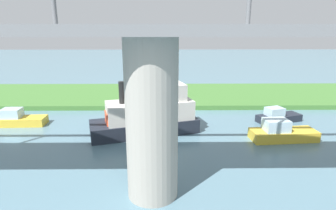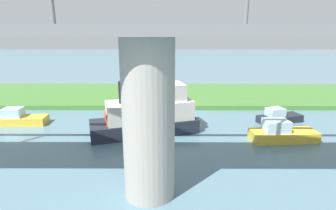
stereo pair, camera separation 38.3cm
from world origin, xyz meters
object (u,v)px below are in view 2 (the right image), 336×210
at_px(bridge_pylon, 148,121).
at_px(pontoon_yellow, 148,114).
at_px(houseboat_blue, 279,117).
at_px(motorboat_red, 19,118).
at_px(skiff_small, 282,133).
at_px(mooring_post, 170,100).
at_px(person_on_bank, 122,94).

distance_m(bridge_pylon, pontoon_yellow, 9.51).
relative_size(bridge_pylon, houseboat_blue, 1.86).
xyz_separation_m(pontoon_yellow, motorboat_red, (12.05, -2.11, -1.13)).
relative_size(pontoon_yellow, skiff_small, 1.77).
distance_m(pontoon_yellow, skiff_small, 10.89).
xyz_separation_m(mooring_post, houseboat_blue, (-10.17, 5.03, -0.38)).
height_order(pontoon_yellow, houseboat_blue, pontoon_yellow).
distance_m(skiff_small, houseboat_blue, 4.65).
bearing_deg(pontoon_yellow, person_on_bank, -68.04).
height_order(bridge_pylon, skiff_small, bridge_pylon).
relative_size(bridge_pylon, pontoon_yellow, 0.89).
xyz_separation_m(bridge_pylon, motorboat_red, (12.82, -11.25, -3.64)).
distance_m(person_on_bank, skiff_small, 17.84).
height_order(pontoon_yellow, motorboat_red, pontoon_yellow).
relative_size(pontoon_yellow, houseboat_blue, 2.08).
xyz_separation_m(skiff_small, motorboat_red, (22.76, -3.80, -0.06)).
relative_size(mooring_post, houseboat_blue, 0.17).
relative_size(bridge_pylon, person_on_bank, 6.03).
bearing_deg(person_on_bank, bridge_pylon, 103.59).
height_order(skiff_small, motorboat_red, skiff_small).
distance_m(pontoon_yellow, houseboat_blue, 12.48).
bearing_deg(person_on_bank, motorboat_red, 38.96).
xyz_separation_m(bridge_pylon, houseboat_blue, (-11.36, -11.89, -3.68)).
bearing_deg(bridge_pylon, pontoon_yellow, -85.21).
distance_m(bridge_pylon, houseboat_blue, 16.85).
bearing_deg(mooring_post, person_on_bank, -11.83).
bearing_deg(person_on_bank, houseboat_blue, 158.49).
bearing_deg(motorboat_red, mooring_post, -157.97).
relative_size(person_on_bank, mooring_post, 1.78).
bearing_deg(bridge_pylon, person_on_bank, -76.41).
bearing_deg(mooring_post, motorboat_red, 22.03).
relative_size(bridge_pylon, mooring_post, 10.75).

